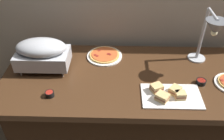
{
  "coord_description": "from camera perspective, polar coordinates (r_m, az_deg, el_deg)",
  "views": [
    {
      "loc": [
        -0.09,
        -1.42,
        1.9
      ],
      "look_at": [
        -0.13,
        0.0,
        0.81
      ],
      "focal_mm": 38.96,
      "sensor_mm": 36.0,
      "label": 1
    }
  ],
  "objects": [
    {
      "name": "sandwich_platter",
      "position": [
        1.68,
        13.35,
        -5.58
      ],
      "size": [
        0.4,
        0.24,
        0.06
      ],
      "color": "white",
      "rests_on": "buffet_table"
    },
    {
      "name": "chafing_dish",
      "position": [
        1.88,
        -16.08,
        3.87
      ],
      "size": [
        0.39,
        0.23,
        0.25
      ],
      "color": "#B7BABF",
      "rests_on": "buffet_table"
    },
    {
      "name": "pizza_plate_center",
      "position": [
        2.02,
        -1.77,
        3.45
      ],
      "size": [
        0.29,
        0.29,
        0.03
      ],
      "color": "white",
      "rests_on": "buffet_table"
    },
    {
      "name": "buffet_table",
      "position": [
        2.08,
        3.67,
        -9.42
      ],
      "size": [
        1.9,
        0.84,
        0.76
      ],
      "color": "#422816",
      "rests_on": "ground_plane"
    },
    {
      "name": "sauce_cup_near",
      "position": [
        1.69,
        -14.43,
        -5.45
      ],
      "size": [
        0.06,
        0.06,
        0.04
      ],
      "color": "black",
      "rests_on": "buffet_table"
    },
    {
      "name": "sauce_cup_far",
      "position": [
        1.85,
        20.16,
        -2.59
      ],
      "size": [
        0.07,
        0.07,
        0.03
      ],
      "color": "black",
      "rests_on": "buffet_table"
    },
    {
      "name": "ground_plane",
      "position": [
        2.37,
        3.29,
        -15.81
      ],
      "size": [
        8.0,
        8.0,
        0.0
      ],
      "primitive_type": "plane",
      "color": "brown"
    },
    {
      "name": "heat_lamp",
      "position": [
        1.82,
        22.49,
        8.48
      ],
      "size": [
        0.15,
        0.34,
        0.44
      ],
      "color": "#B7BABF",
      "rests_on": "buffet_table"
    }
  ]
}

